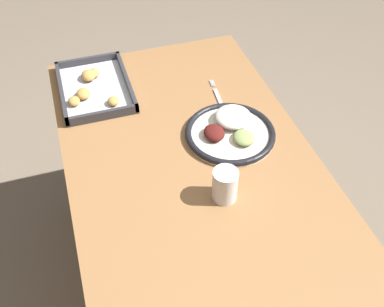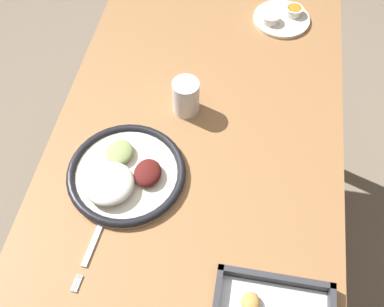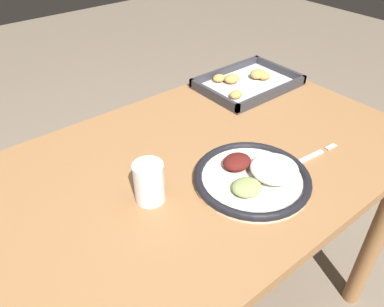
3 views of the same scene
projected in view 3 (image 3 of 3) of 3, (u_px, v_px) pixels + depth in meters
dining_table at (184, 203)px, 0.99m from camera, size 1.27×0.71×0.76m
dinner_plate at (255, 176)px, 0.87m from camera, size 0.27×0.27×0.05m
fork at (306, 159)px, 0.94m from camera, size 0.20×0.03×0.00m
baking_tray at (247, 82)px, 1.26m from camera, size 0.32×0.23×0.04m
drinking_cup at (149, 182)px, 0.80m from camera, size 0.07×0.07×0.09m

